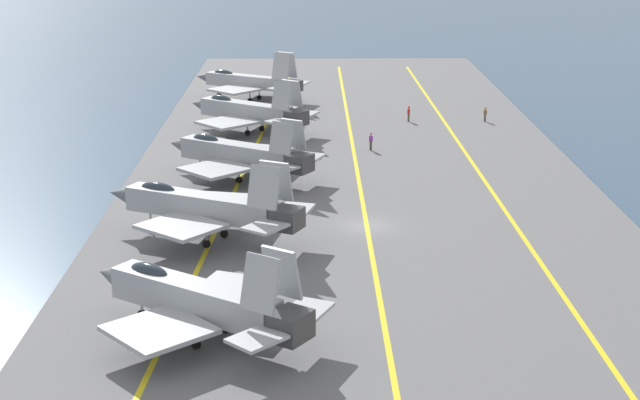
% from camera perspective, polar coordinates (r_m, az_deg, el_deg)
% --- Properties ---
extents(ground_plane, '(2000.00, 2000.00, 0.00)m').
position_cam_1_polar(ground_plane, '(77.31, 2.73, -1.78)').
color(ground_plane, '#334C66').
extents(carrier_deck, '(174.16, 42.58, 0.40)m').
position_cam_1_polar(carrier_deck, '(77.25, 2.73, -1.64)').
color(carrier_deck, slate).
rests_on(carrier_deck, ground).
extents(deck_stripe_foul_line, '(156.74, 2.58, 0.01)m').
position_cam_1_polar(deck_stripe_foul_line, '(78.73, 11.28, -1.44)').
color(deck_stripe_foul_line, yellow).
rests_on(deck_stripe_foul_line, carrier_deck).
extents(deck_stripe_centerline, '(156.75, 0.36, 0.01)m').
position_cam_1_polar(deck_stripe_centerline, '(77.19, 2.74, -1.50)').
color(deck_stripe_centerline, yellow).
rests_on(deck_stripe_centerline, carrier_deck).
extents(deck_stripe_edge_line, '(156.49, 9.60, 0.01)m').
position_cam_1_polar(deck_stripe_edge_line, '(77.41, -5.95, -1.52)').
color(deck_stripe_edge_line, yellow).
rests_on(deck_stripe_edge_line, carrier_deck).
extents(parked_jet_second, '(13.07, 15.09, 6.37)m').
position_cam_1_polar(parked_jet_second, '(57.31, -7.10, -5.76)').
color(parked_jet_second, '#9EA3A8').
rests_on(parked_jet_second, carrier_deck).
extents(parked_jet_third, '(12.38, 16.40, 6.66)m').
position_cam_1_polar(parked_jet_third, '(73.29, -6.76, -0.36)').
color(parked_jet_third, '#9EA3A8').
rests_on(parked_jet_third, carrier_deck).
extents(parked_jet_fourth, '(13.20, 15.30, 6.05)m').
position_cam_1_polar(parked_jet_fourth, '(90.05, -4.73, 2.69)').
color(parked_jet_fourth, '#93999E').
rests_on(parked_jet_fourth, carrier_deck).
extents(parked_jet_fifth, '(13.49, 15.08, 6.25)m').
position_cam_1_polar(parked_jet_fifth, '(108.65, -4.20, 5.18)').
color(parked_jet_fifth, '#9EA3A8').
rests_on(parked_jet_fifth, carrier_deck).
extents(parked_jet_sixth, '(12.66, 15.45, 6.56)m').
position_cam_1_polar(parked_jet_sixth, '(126.51, -4.11, 6.89)').
color(parked_jet_sixth, '#A8AAAF').
rests_on(parked_jet_sixth, carrier_deck).
extents(crew_brown_vest, '(0.28, 0.40, 1.69)m').
position_cam_1_polar(crew_brown_vest, '(115.71, 9.59, 4.97)').
color(crew_brown_vest, '#4C473D').
rests_on(crew_brown_vest, carrier_deck).
extents(crew_purple_vest, '(0.27, 0.38, 1.83)m').
position_cam_1_polar(crew_purple_vest, '(100.73, 2.98, 3.47)').
color(crew_purple_vest, '#383328').
rests_on(crew_purple_vest, carrier_deck).
extents(crew_red_vest, '(0.43, 0.34, 1.82)m').
position_cam_1_polar(crew_red_vest, '(114.60, 5.18, 5.06)').
color(crew_red_vest, '#4C473D').
rests_on(crew_red_vest, carrier_deck).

